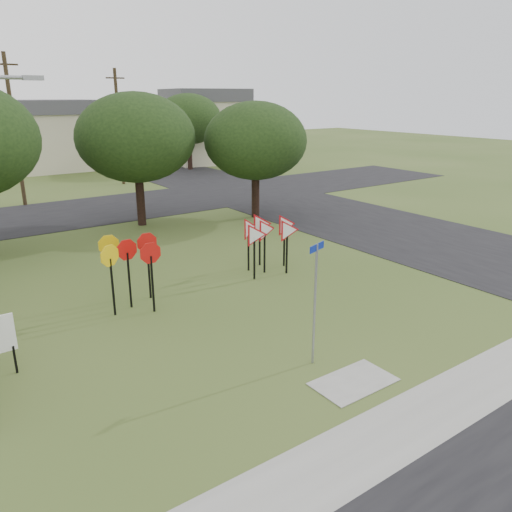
% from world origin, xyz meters
% --- Properties ---
extents(ground, '(140.00, 140.00, 0.00)m').
position_xyz_m(ground, '(0.00, 0.00, 0.00)').
color(ground, '#3A4F1D').
extents(sidewalk, '(30.00, 1.60, 0.02)m').
position_xyz_m(sidewalk, '(0.00, -4.20, 0.01)').
color(sidewalk, gray).
rests_on(sidewalk, ground).
extents(planting_strip, '(30.00, 0.80, 0.02)m').
position_xyz_m(planting_strip, '(0.00, -5.40, 0.01)').
color(planting_strip, '#3A4F1D').
rests_on(planting_strip, ground).
extents(street_right, '(8.00, 50.00, 0.02)m').
position_xyz_m(street_right, '(12.00, 10.00, 0.01)').
color(street_right, black).
rests_on(street_right, ground).
extents(street_far, '(60.00, 8.00, 0.02)m').
position_xyz_m(street_far, '(0.00, 20.00, 0.01)').
color(street_far, black).
rests_on(street_far, ground).
extents(curb_pad, '(2.00, 1.20, 0.02)m').
position_xyz_m(curb_pad, '(0.00, -2.40, 0.01)').
color(curb_pad, gray).
rests_on(curb_pad, ground).
extents(street_name_sign, '(0.63, 0.24, 3.21)m').
position_xyz_m(street_name_sign, '(-0.20, -1.13, 1.83)').
color(street_name_sign, gray).
rests_on(street_name_sign, ground).
extents(stop_sign_cluster, '(2.19, 1.69, 2.31)m').
position_xyz_m(stop_sign_cluster, '(-2.57, 5.00, 1.73)').
color(stop_sign_cluster, black).
rests_on(stop_sign_cluster, ground).
extents(yield_sign_cluster, '(2.79, 1.73, 2.20)m').
position_xyz_m(yield_sign_cluster, '(3.05, 5.26, 1.62)').
color(yield_sign_cluster, black).
rests_on(yield_sign_cluster, ground).
extents(far_pole_a, '(1.40, 0.24, 9.00)m').
position_xyz_m(far_pole_a, '(-2.00, 24.00, 4.60)').
color(far_pole_a, '#3C2F1B').
rests_on(far_pole_a, ground).
extents(far_pole_b, '(1.40, 0.24, 8.50)m').
position_xyz_m(far_pole_b, '(6.00, 28.00, 4.35)').
color(far_pole_b, '#3C2F1B').
rests_on(far_pole_b, ground).
extents(house_mid, '(8.40, 8.40, 6.20)m').
position_xyz_m(house_mid, '(4.00, 40.00, 3.15)').
color(house_mid, beige).
rests_on(house_mid, ground).
extents(house_right, '(8.30, 8.30, 7.20)m').
position_xyz_m(house_right, '(18.00, 36.00, 3.65)').
color(house_right, beige).
rests_on(house_right, ground).
extents(tree_near_mid, '(6.00, 6.00, 6.80)m').
position_xyz_m(tree_near_mid, '(2.00, 15.00, 4.54)').
color(tree_near_mid, black).
rests_on(tree_near_mid, ground).
extents(tree_near_right, '(5.60, 5.60, 6.33)m').
position_xyz_m(tree_near_right, '(8.00, 13.00, 4.22)').
color(tree_near_right, black).
rests_on(tree_near_right, ground).
extents(tree_far_right, '(6.00, 6.00, 6.80)m').
position_xyz_m(tree_far_right, '(14.00, 32.00, 4.54)').
color(tree_far_right, black).
rests_on(tree_far_right, ground).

